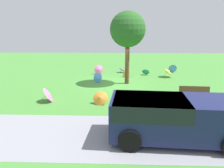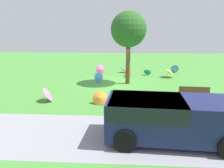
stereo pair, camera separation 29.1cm
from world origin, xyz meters
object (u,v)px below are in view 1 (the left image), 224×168
object	(u,v)px
van_dark	(171,116)
parasol_teal_0	(146,71)
parasol_orange_0	(126,73)
parasol_pink_0	(99,70)
parasol_blue_1	(173,68)
parasol_purple_0	(122,69)
parasol_teal_1	(129,101)
shade_tree	(128,30)
parasol_yellow_0	(168,71)
park_bench	(193,93)
parasol_orange_1	(100,98)
parasol_blue_0	(97,78)
parasol_pink_1	(49,94)

from	to	relation	value
van_dark	parasol_teal_0	world-z (taller)	van_dark
parasol_orange_0	parasol_pink_0	xyz separation A→B (m)	(2.33, -1.04, 0.06)
parasol_blue_1	parasol_purple_0	bearing A→B (deg)	2.34
parasol_teal_1	parasol_pink_0	bearing A→B (deg)	-73.59
shade_tree	parasol_yellow_0	size ratio (longest dim) A/B	5.04
park_bench	parasol_teal_1	xyz separation A→B (m)	(3.54, 0.87, -0.21)
park_bench	parasol_purple_0	size ratio (longest dim) A/B	2.07
parasol_blue_1	shade_tree	bearing A→B (deg)	44.24
parasol_orange_1	parasol_pink_0	size ratio (longest dim) A/B	1.01
van_dark	parasol_yellow_0	world-z (taller)	van_dark
parasol_pink_0	parasol_purple_0	distance (m)	2.24
parasol_orange_0	parasol_blue_1	distance (m)	4.82
shade_tree	parasol_pink_0	world-z (taller)	shade_tree
shade_tree	parasol_orange_0	size ratio (longest dim) A/B	5.61
parasol_orange_0	parasol_pink_0	size ratio (longest dim) A/B	1.04
parasol_blue_0	parasol_orange_1	bearing A→B (deg)	97.74
parasol_orange_1	parasol_orange_0	bearing A→B (deg)	-103.24
parasol_teal_1	parasol_teal_0	bearing A→B (deg)	-102.99
parasol_blue_0	parasol_pink_1	xyz separation A→B (m)	(2.20, 4.30, 0.04)
parasol_orange_0	parasol_blue_1	size ratio (longest dim) A/B	1.21
shade_tree	parasol_yellow_0	distance (m)	5.29
van_dark	parasol_blue_1	distance (m)	12.60
parasol_orange_0	parasol_blue_0	bearing A→B (deg)	40.85
van_dark	parasol_pink_1	world-z (taller)	van_dark
parasol_orange_1	parasol_yellow_0	distance (m)	8.40
parasol_yellow_0	park_bench	bearing A→B (deg)	90.17
van_dark	parasol_blue_1	world-z (taller)	van_dark
van_dark	parasol_orange_1	size ratio (longest dim) A/B	5.35
parasol_orange_0	parasol_purple_0	bearing A→B (deg)	-81.70
parasol_teal_0	parasol_blue_0	distance (m)	4.87
parasol_orange_1	parasol_yellow_0	world-z (taller)	parasol_yellow_0
shade_tree	parasol_pink_0	xyz separation A→B (m)	(2.34, -3.11, -3.39)
parasol_purple_0	parasol_blue_0	xyz separation A→B (m)	(1.90, 3.83, 0.07)
shade_tree	parasol_blue_1	xyz separation A→B (m)	(-4.32, -4.21, -3.43)
parasol_teal_0	van_dark	bearing A→B (deg)	87.61
shade_tree	parasol_pink_1	distance (m)	6.91
parasol_blue_0	parasol_teal_1	world-z (taller)	parasol_blue_0
parasol_pink_1	parasol_blue_1	bearing A→B (deg)	-136.30
parasol_pink_1	parasol_yellow_0	bearing A→B (deg)	-141.21
parasol_blue_0	shade_tree	bearing A→B (deg)	175.16
parasol_blue_0	parasol_pink_0	bearing A→B (deg)	-87.17
parasol_pink_0	parasol_blue_0	distance (m)	2.93
shade_tree	parasol_orange_0	world-z (taller)	shade_tree
parasol_orange_1	parasol_pink_0	xyz separation A→B (m)	(0.78, -7.62, 0.04)
park_bench	parasol_teal_0	xyz separation A→B (m)	(1.75, -6.88, -0.16)
parasol_pink_0	parasol_teal_1	xyz separation A→B (m)	(-2.31, 7.83, -0.16)
parasol_orange_1	parasol_yellow_0	bearing A→B (deg)	-126.89
parasol_orange_1	parasol_yellow_0	size ratio (longest dim) A/B	0.87
park_bench	parasol_teal_1	size ratio (longest dim) A/B	2.37
parasol_blue_0	parasol_purple_0	bearing A→B (deg)	-116.41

